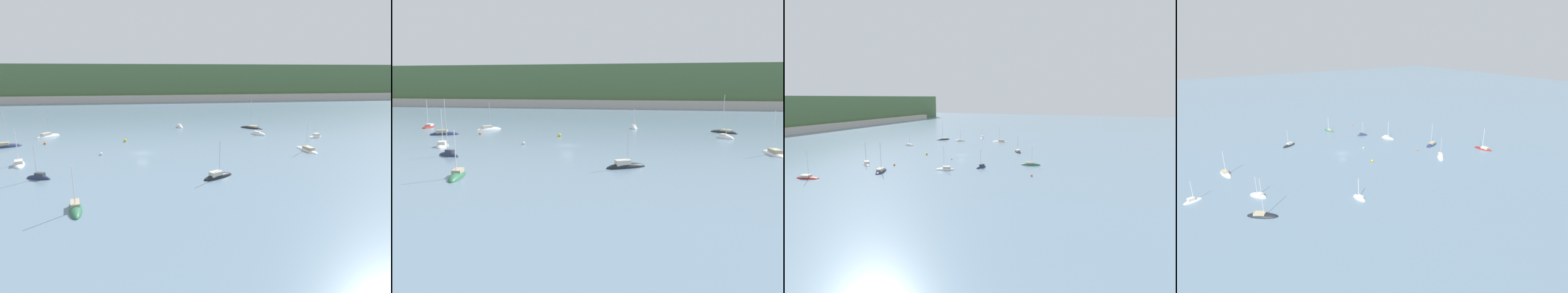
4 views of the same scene
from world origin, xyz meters
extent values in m
plane|color=slate|center=(0.00, 0.00, 0.00)|extent=(600.00, 600.00, 0.00)
cube|color=#4C6B42|center=(0.00, 176.56, 12.16)|extent=(427.42, 82.91, 24.32)
cube|color=beige|center=(0.00, 131.61, 2.15)|extent=(363.31, 6.00, 4.31)
ellipsoid|color=black|center=(14.47, -19.81, 0.00)|extent=(6.74, 4.81, 1.57)
cube|color=beige|center=(14.00, -20.06, 0.86)|extent=(2.73, 2.30, 0.85)
cylinder|color=silver|center=(14.76, -19.65, 3.71)|extent=(0.14, 0.14, 6.56)
ellipsoid|color=white|center=(-28.91, 23.33, 0.00)|extent=(6.47, 7.36, 1.69)
cube|color=beige|center=(-29.29, 22.85, 0.90)|extent=(2.90, 3.11, 0.87)
cylinder|color=#B2B2B7|center=(-28.67, 23.63, 4.19)|extent=(0.14, 0.14, 7.45)
ellipsoid|color=#2D6647|center=(-8.63, -30.55, 0.00)|extent=(3.37, 6.89, 1.69)
cube|color=tan|center=(-8.76, -30.04, 0.77)|extent=(1.79, 2.63, 0.61)
cylinder|color=silver|center=(-8.55, -30.87, 3.62)|extent=(0.14, 0.14, 6.32)
ellipsoid|color=#232D4C|center=(-35.74, 11.32, 0.00)|extent=(7.95, 4.89, 1.65)
cube|color=tan|center=(-36.31, 11.11, 0.87)|extent=(3.15, 2.53, 0.84)
cylinder|color=silver|center=(-35.39, 11.45, 4.88)|extent=(0.14, 0.14, 8.86)
ellipsoid|color=black|center=(36.96, 28.78, 0.00)|extent=(7.85, 6.70, 1.56)
cube|color=tan|center=(37.47, 28.40, 0.71)|extent=(3.32, 3.08, 0.56)
cylinder|color=silver|center=(36.64, 29.02, 5.35)|extent=(0.14, 0.14, 9.84)
ellipsoid|color=silver|center=(-25.72, -6.14, 0.00)|extent=(4.26, 6.72, 1.50)
cube|color=beige|center=(-25.54, -6.61, 0.80)|extent=(2.22, 2.68, 0.77)
cylinder|color=silver|center=(-25.83, -5.84, 4.13)|extent=(0.14, 0.14, 7.43)
ellipsoid|color=white|center=(51.06, 11.16, 0.00)|extent=(5.17, 3.05, 1.34)
cube|color=silver|center=(51.43, 11.27, 0.80)|extent=(2.03, 1.67, 0.87)
cylinder|color=silver|center=(50.83, 11.09, 3.14)|extent=(0.14, 0.14, 5.55)
ellipsoid|color=white|center=(35.45, 17.70, 0.00)|extent=(4.82, 5.72, 1.95)
cube|color=silver|center=(35.20, 18.07, 0.80)|extent=(2.29, 2.45, 0.52)
cylinder|color=silver|center=(35.61, 17.47, 3.24)|extent=(0.14, 0.14, 5.41)
ellipsoid|color=white|center=(12.29, 34.12, 0.00)|extent=(2.43, 4.98, 1.93)
cube|color=silver|center=(12.22, 34.50, 0.80)|extent=(1.43, 1.89, 0.54)
cylinder|color=silver|center=(12.33, 33.88, 3.28)|extent=(0.14, 0.14, 5.50)
ellipsoid|color=white|center=(40.86, -3.18, 0.00)|extent=(3.60, 8.33, 1.28)
cube|color=tan|center=(40.97, -3.81, 0.73)|extent=(2.05, 3.13, 0.76)
cylinder|color=silver|center=(40.79, -2.78, 4.26)|extent=(0.14, 0.14, 7.82)
ellipsoid|color=#232D4C|center=(-18.55, -15.93, 0.00)|extent=(4.93, 2.63, 1.53)
cube|color=#333842|center=(-18.18, -16.04, 0.81)|extent=(1.90, 1.36, 0.78)
cylinder|color=silver|center=(-18.77, -15.86, 3.43)|extent=(0.14, 0.14, 6.02)
sphere|color=orange|center=(-26.64, 13.15, 0.31)|extent=(0.63, 0.63, 0.63)
sphere|color=white|center=(-9.75, -0.35, 0.32)|extent=(0.64, 0.64, 0.64)
sphere|color=yellow|center=(-5.21, 13.41, 0.41)|extent=(0.81, 0.81, 0.81)
camera|label=1|loc=(2.68, -72.70, 19.20)|focal=28.00mm
camera|label=2|loc=(19.42, -79.07, 13.11)|focal=35.00mm
camera|label=3|loc=(-111.10, -52.66, 23.35)|focal=28.00mm
camera|label=4|loc=(49.29, 98.87, 41.54)|focal=28.00mm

